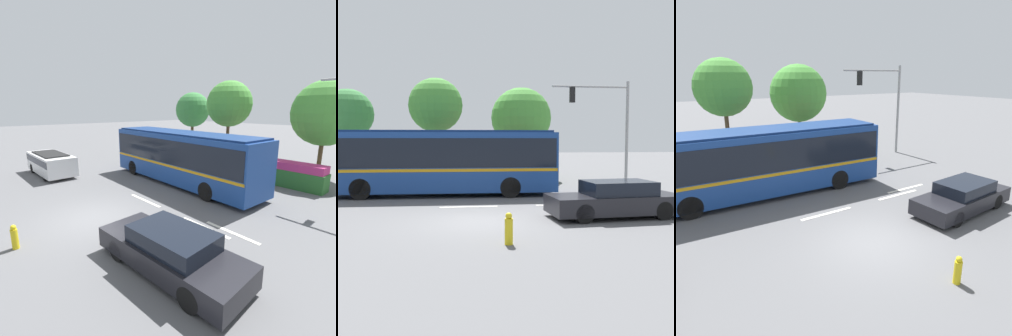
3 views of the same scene
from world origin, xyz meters
TOP-DOWN VIEW (x-y plane):
  - ground_plane at (0.00, 0.00)m, footprint 140.00×140.00m
  - city_bus at (-1.39, 6.54)m, footprint 11.21×2.91m
  - sedan_foreground at (4.88, 0.10)m, footprint 4.89×2.13m
  - suv_left_lane at (-8.95, 1.01)m, footprint 4.93×2.03m
  - flowering_hedge at (1.98, 11.04)m, footprint 6.97×1.07m
  - street_tree_left at (-7.88, 14.32)m, footprint 3.33×3.33m
  - street_tree_centre at (-2.01, 12.12)m, footprint 3.40×3.40m
  - street_tree_right at (3.86, 14.45)m, footprint 4.26×4.26m
  - fire_hydrant at (0.58, -3.07)m, footprint 0.22×0.22m
  - lane_stripe_near at (4.70, 3.39)m, footprint 2.40×0.16m
  - lane_stripe_mid at (3.76, 2.94)m, footprint 2.40×0.16m
  - lane_stripe_far at (-0.27, 2.93)m, footprint 2.40×0.16m

SIDE VIEW (x-z plane):
  - ground_plane at x=0.00m, z-range 0.00..0.00m
  - lane_stripe_near at x=4.70m, z-range 0.00..0.01m
  - lane_stripe_mid at x=3.76m, z-range 0.00..0.01m
  - lane_stripe_far at x=-0.27m, z-range 0.00..0.01m
  - fire_hydrant at x=0.58m, z-range -0.02..0.84m
  - sedan_foreground at x=4.88m, z-range -0.03..1.28m
  - flowering_hedge at x=1.98m, z-range -0.01..1.49m
  - suv_left_lane at x=-8.95m, z-range 0.13..1.69m
  - city_bus at x=-1.39m, z-range 0.22..3.46m
  - street_tree_right at x=3.86m, z-range 1.10..7.56m
  - street_tree_left at x=-7.88m, z-range 1.40..7.58m
  - street_tree_centre at x=-2.01m, z-range 1.61..8.27m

